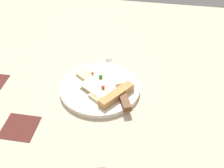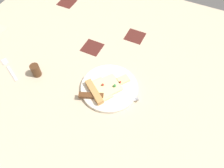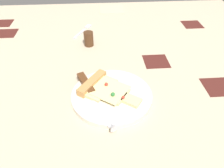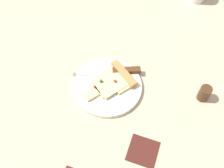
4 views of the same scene
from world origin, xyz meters
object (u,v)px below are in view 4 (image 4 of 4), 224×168
object	(u,v)px
plate	(108,87)
knife	(114,71)
pizza_slice	(114,80)
pepper_shaker	(204,93)

from	to	relation	value
plate	knife	bearing A→B (deg)	178.26
pizza_slice	plate	bearing A→B (deg)	90.26
pizza_slice	knife	xyz separation A→B (cm)	(-3.78, -1.33, -0.18)
knife	pepper_shaker	xyz separation A→B (cm)	(-1.11, 31.79, 0.77)
pizza_slice	knife	size ratio (longest dim) A/B	0.81
plate	pepper_shaker	xyz separation A→B (cm)	(-7.02, 31.97, 2.15)
plate	pizza_slice	bearing A→B (deg)	144.57
pizza_slice	pepper_shaker	distance (cm)	30.86
plate	pizza_slice	distance (cm)	3.04
pepper_shaker	plate	bearing A→B (deg)	-77.61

